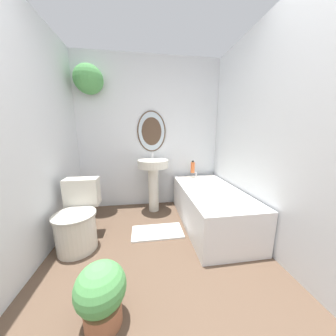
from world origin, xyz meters
TOP-DOWN VIEW (x-y plane):
  - wall_back at (-0.14, 2.39)m, footprint 2.38×0.40m
  - wall_left at (-1.16, 1.19)m, footprint 0.06×2.50m
  - wall_right at (1.16, 1.19)m, footprint 0.06×2.50m
  - toilet at (-0.86, 1.37)m, footprint 0.43×0.59m
  - pedestal_sink at (0.02, 2.11)m, footprint 0.47×0.47m
  - bathtub at (0.75, 1.59)m, footprint 0.72×1.48m
  - shampoo_bottle at (0.68, 2.21)m, footprint 0.07×0.07m
  - potted_plant at (-0.42, 0.49)m, footprint 0.32×0.32m
  - bath_mat at (0.02, 1.47)m, footprint 0.63×0.34m

SIDE VIEW (x-z plane):
  - bath_mat at x=0.02m, z-range 0.00..0.02m
  - potted_plant at x=-0.42m, z-range 0.02..0.46m
  - bathtub at x=0.75m, z-range -0.03..0.55m
  - toilet at x=-0.86m, z-range -0.06..0.65m
  - pedestal_sink at x=0.02m, z-range 0.13..1.06m
  - shampoo_bottle at x=0.68m, z-range 0.57..0.77m
  - wall_left at x=-1.16m, z-range 0.00..2.40m
  - wall_right at x=1.16m, z-range 0.00..2.40m
  - wall_back at x=-0.14m, z-range 0.12..2.52m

